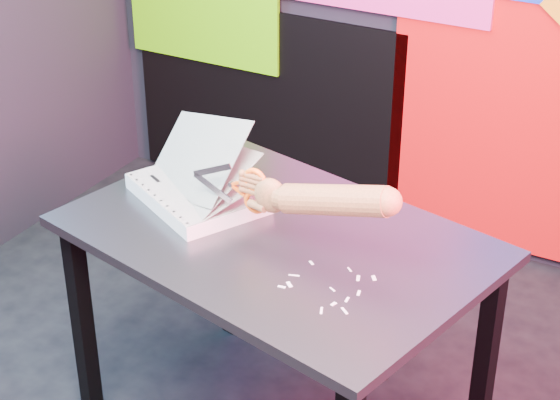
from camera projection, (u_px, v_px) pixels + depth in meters
The scene contains 7 objects.
room at pixel (230, 26), 2.24m from camera, with size 3.01×3.01×2.71m.
backdrop at pixel (450, 21), 3.52m from camera, with size 2.88×0.05×2.08m.
work_table at pixel (277, 264), 2.60m from camera, with size 1.27×0.99×0.75m.
printout_stack at pixel (197, 191), 2.71m from camera, with size 0.46×0.42×0.29m.
scissors at pixel (250, 190), 2.47m from camera, with size 0.23×0.02×0.13m.
hand_forearm at pixel (324, 199), 2.35m from camera, with size 0.45×0.09×0.16m.
paper_clippings at pixel (331, 288), 2.32m from camera, with size 0.21×0.22×0.00m.
Camera 1 is at (1.15, -1.84, 2.06)m, focal length 60.00 mm.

